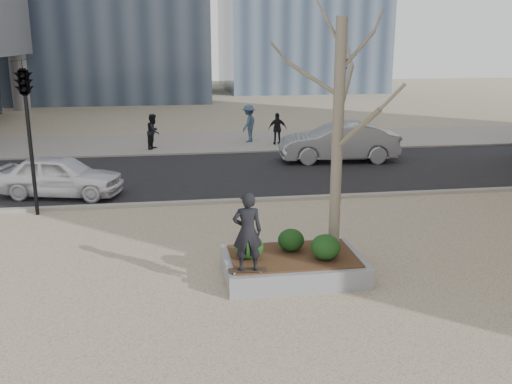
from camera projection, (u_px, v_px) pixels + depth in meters
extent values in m
plane|color=tan|center=(247.00, 279.00, 12.37)|extent=(120.00, 120.00, 0.00)
cube|color=black|center=(211.00, 174.00, 21.91)|extent=(60.00, 8.00, 0.02)
cube|color=gray|center=(200.00, 142.00, 28.59)|extent=(60.00, 6.00, 0.02)
cube|color=gray|center=(293.00, 266.00, 12.47)|extent=(3.00, 2.00, 0.45)
cube|color=#382314|center=(293.00, 256.00, 12.40)|extent=(2.70, 1.70, 0.04)
ellipsoid|color=#193E13|center=(249.00, 247.00, 12.15)|extent=(0.62, 0.62, 0.53)
ellipsoid|color=black|center=(291.00, 240.00, 12.59)|extent=(0.58, 0.58, 0.50)
ellipsoid|color=black|center=(325.00, 247.00, 12.11)|extent=(0.63, 0.63, 0.54)
imported|color=black|center=(247.00, 231.00, 11.32)|extent=(0.61, 0.42, 1.63)
imported|color=white|center=(60.00, 176.00, 18.64)|extent=(4.31, 2.57, 1.37)
imported|color=gray|center=(339.00, 142.00, 23.98)|extent=(5.06, 2.10, 1.63)
imported|color=black|center=(153.00, 131.00, 26.66)|extent=(0.84, 0.95, 1.64)
imported|color=#394D67|center=(249.00, 123.00, 28.46)|extent=(1.20, 1.38, 1.85)
imported|color=black|center=(277.00, 129.00, 27.82)|extent=(0.91, 0.39, 1.53)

